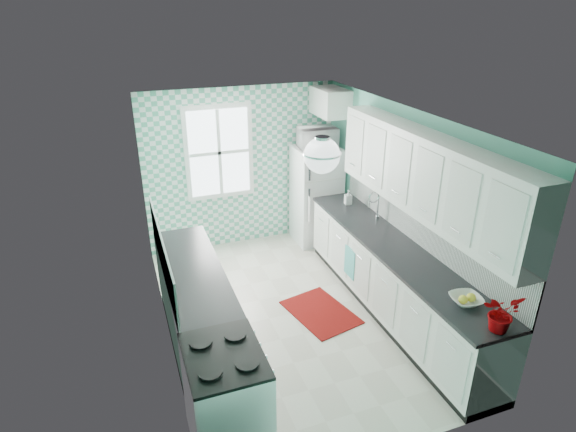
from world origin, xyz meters
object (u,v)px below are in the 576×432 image
object	(u,v)px
fruit_bowl	(466,300)
microwave	(318,138)
stove	(227,398)
sink	(365,222)
fridge	(316,195)
potted_plant	(501,313)
ceiling_light	(322,155)

from	to	relation	value
fruit_bowl	microwave	distance (m)	3.55
stove	sink	size ratio (longest dim) A/B	1.83
fruit_bowl	sink	bearing A→B (deg)	89.89
fridge	fruit_bowl	xyz separation A→B (m)	(0.09, -3.47, 0.19)
stove	fruit_bowl	xyz separation A→B (m)	(2.40, -0.03, 0.47)
fruit_bowl	potted_plant	size ratio (longest dim) A/B	0.85
stove	fruit_bowl	size ratio (longest dim) A/B	3.24
ceiling_light	fridge	size ratio (longest dim) A/B	0.22
stove	microwave	xyz separation A→B (m)	(2.31, 3.44, 1.22)
stove	fruit_bowl	bearing A→B (deg)	-1.70
fridge	fruit_bowl	size ratio (longest dim) A/B	5.21
fridge	stove	distance (m)	4.15
sink	microwave	size ratio (longest dim) A/B	0.94
fruit_bowl	ceiling_light	bearing A→B (deg)	144.89
microwave	potted_plant	bearing A→B (deg)	94.05
fridge	sink	xyz separation A→B (m)	(0.09, -1.44, 0.15)
ceiling_light	fruit_bowl	bearing A→B (deg)	-35.11
fridge	potted_plant	xyz separation A→B (m)	(0.09, -3.90, 0.33)
ceiling_light	stove	world-z (taller)	ceiling_light
microwave	sink	bearing A→B (deg)	96.46
fridge	stove	world-z (taller)	fridge
stove	sink	bearing A→B (deg)	38.81
ceiling_light	fridge	distance (m)	3.24
potted_plant	stove	bearing A→B (deg)	168.93
sink	stove	bearing A→B (deg)	-143.71
sink	fruit_bowl	bearing A→B (deg)	-93.54
fridge	potted_plant	world-z (taller)	fridge
sink	fruit_bowl	distance (m)	2.03
potted_plant	ceiling_light	bearing A→B (deg)	133.15
ceiling_light	sink	distance (m)	2.19
ceiling_light	fridge	xyz separation A→B (m)	(1.11, 2.62, -1.54)
fridge	potted_plant	size ratio (longest dim) A/B	4.44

